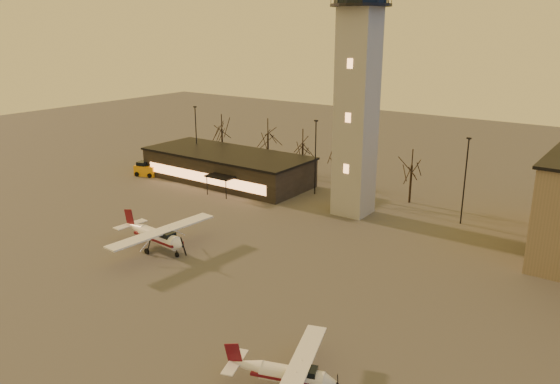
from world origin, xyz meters
name	(u,v)px	position (x,y,z in m)	size (l,w,h in m)	color
ground	(172,313)	(0.00, 0.00, 0.00)	(220.00, 220.00, 0.00)	#413F3C
control_tower	(358,78)	(0.00, 30.00, 16.33)	(6.80, 6.80, 32.60)	#A09D98
terminal	(227,167)	(-21.99, 31.98, 2.16)	(25.40, 12.20, 4.30)	black
light_poles	(362,169)	(0.50, 31.00, 5.41)	(58.50, 12.25, 10.14)	black
tree_row	(301,140)	(-13.70, 39.16, 5.94)	(37.20, 9.20, 8.80)	black
cessna_front	(294,378)	(13.43, -2.38, 0.93)	(7.90, 9.68, 2.71)	white
cessna_rear	(161,240)	(-10.14, 8.12, 1.18)	(9.92, 12.53, 3.45)	white
service_cart	(146,170)	(-34.07, 26.98, 0.82)	(3.77, 2.91, 2.16)	orange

